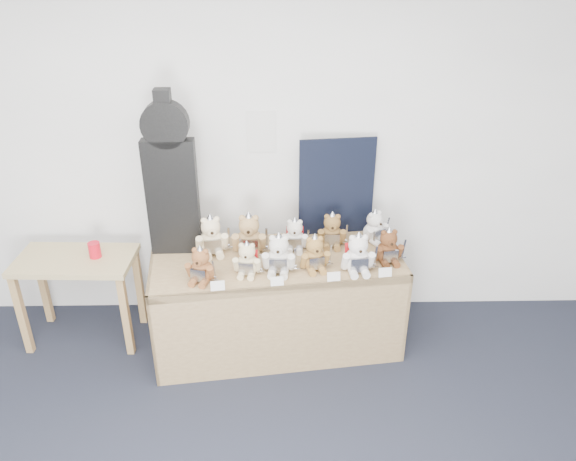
{
  "coord_description": "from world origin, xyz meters",
  "views": [
    {
      "loc": [
        0.38,
        -1.35,
        2.68
      ],
      "look_at": [
        0.44,
        1.91,
        0.99
      ],
      "focal_mm": 35.0,
      "sensor_mm": 36.0,
      "label": 1
    }
  ],
  "objects_px": {
    "display_table": "(278,283)",
    "red_cup": "(95,250)",
    "teddy_back_centre_left": "(249,236)",
    "teddy_front_centre": "(279,255)",
    "guitar_case": "(170,177)",
    "teddy_front_right": "(315,254)",
    "teddy_back_end": "(375,228)",
    "side_table": "(77,273)",
    "teddy_front_left": "(247,260)",
    "teddy_back_right": "(332,231)",
    "teddy_front_end": "(388,247)",
    "teddy_front_far_left": "(201,266)",
    "teddy_back_left": "(212,237)",
    "teddy_front_far_right": "(358,255)",
    "teddy_back_centre_right": "(295,236)"
  },
  "relations": [
    {
      "from": "display_table",
      "to": "red_cup",
      "type": "distance_m",
      "value": 1.31
    },
    {
      "from": "teddy_front_far_left",
      "to": "teddy_back_right",
      "type": "bearing_deg",
      "value": 41.66
    },
    {
      "from": "side_table",
      "to": "teddy_front_centre",
      "type": "bearing_deg",
      "value": -8.15
    },
    {
      "from": "display_table",
      "to": "side_table",
      "type": "relative_size",
      "value": 2.16
    },
    {
      "from": "teddy_back_centre_left",
      "to": "teddy_front_centre",
      "type": "bearing_deg",
      "value": -49.52
    },
    {
      "from": "guitar_case",
      "to": "display_table",
      "type": "bearing_deg",
      "value": -16.91
    },
    {
      "from": "teddy_front_right",
      "to": "side_table",
      "type": "bearing_deg",
      "value": 160.41
    },
    {
      "from": "red_cup",
      "to": "teddy_front_far_left",
      "type": "distance_m",
      "value": 0.89
    },
    {
      "from": "teddy_back_centre_left",
      "to": "teddy_back_centre_right",
      "type": "xyz_separation_m",
      "value": [
        0.32,
        0.05,
        -0.03
      ]
    },
    {
      "from": "teddy_front_right",
      "to": "teddy_back_end",
      "type": "height_order",
      "value": "teddy_front_right"
    },
    {
      "from": "teddy_front_far_left",
      "to": "teddy_back_left",
      "type": "xyz_separation_m",
      "value": [
        0.03,
        0.36,
        0.02
      ]
    },
    {
      "from": "red_cup",
      "to": "teddy_front_end",
      "type": "height_order",
      "value": "teddy_front_end"
    },
    {
      "from": "teddy_front_left",
      "to": "teddy_front_right",
      "type": "distance_m",
      "value": 0.45
    },
    {
      "from": "display_table",
      "to": "teddy_back_right",
      "type": "bearing_deg",
      "value": 25.39
    },
    {
      "from": "side_table",
      "to": "teddy_front_far_left",
      "type": "xyz_separation_m",
      "value": [
        0.95,
        -0.37,
        0.27
      ]
    },
    {
      "from": "teddy_front_right",
      "to": "teddy_back_centre_right",
      "type": "bearing_deg",
      "value": 103.01
    },
    {
      "from": "teddy_front_far_right",
      "to": "teddy_back_left",
      "type": "bearing_deg",
      "value": 160.62
    },
    {
      "from": "teddy_front_far_right",
      "to": "teddy_back_centre_left",
      "type": "height_order",
      "value": "teddy_back_centre_left"
    },
    {
      "from": "teddy_back_centre_left",
      "to": "teddy_back_end",
      "type": "relative_size",
      "value": 1.24
    },
    {
      "from": "teddy_front_right",
      "to": "teddy_front_end",
      "type": "distance_m",
      "value": 0.51
    },
    {
      "from": "teddy_front_centre",
      "to": "teddy_front_right",
      "type": "relative_size",
      "value": 1.12
    },
    {
      "from": "display_table",
      "to": "red_cup",
      "type": "bearing_deg",
      "value": 164.92
    },
    {
      "from": "teddy_back_right",
      "to": "teddy_back_end",
      "type": "xyz_separation_m",
      "value": [
        0.32,
        0.06,
        -0.0
      ]
    },
    {
      "from": "teddy_front_centre",
      "to": "teddy_front_right",
      "type": "bearing_deg",
      "value": 12.7
    },
    {
      "from": "teddy_front_right",
      "to": "teddy_back_right",
      "type": "height_order",
      "value": "teddy_back_right"
    },
    {
      "from": "teddy_back_centre_left",
      "to": "teddy_front_far_left",
      "type": "bearing_deg",
      "value": -128.43
    },
    {
      "from": "teddy_back_left",
      "to": "display_table",
      "type": "bearing_deg",
      "value": -31.44
    },
    {
      "from": "red_cup",
      "to": "teddy_front_left",
      "type": "bearing_deg",
      "value": -15.2
    },
    {
      "from": "teddy_back_centre_right",
      "to": "teddy_front_left",
      "type": "bearing_deg",
      "value": -131.78
    },
    {
      "from": "guitar_case",
      "to": "teddy_front_centre",
      "type": "height_order",
      "value": "guitar_case"
    },
    {
      "from": "side_table",
      "to": "teddy_front_right",
      "type": "distance_m",
      "value": 1.72
    },
    {
      "from": "teddy_back_centre_left",
      "to": "teddy_back_end",
      "type": "xyz_separation_m",
      "value": [
        0.9,
        0.16,
        -0.03
      ]
    },
    {
      "from": "display_table",
      "to": "teddy_front_far_right",
      "type": "bearing_deg",
      "value": -18.18
    },
    {
      "from": "teddy_back_centre_left",
      "to": "teddy_front_left",
      "type": "bearing_deg",
      "value": -89.32
    },
    {
      "from": "red_cup",
      "to": "teddy_back_centre_left",
      "type": "relative_size",
      "value": 0.34
    },
    {
      "from": "display_table",
      "to": "teddy_front_left",
      "type": "xyz_separation_m",
      "value": [
        -0.2,
        -0.12,
        0.26
      ]
    },
    {
      "from": "teddy_front_end",
      "to": "teddy_front_right",
      "type": "bearing_deg",
      "value": -179.49
    },
    {
      "from": "display_table",
      "to": "red_cup",
      "type": "xyz_separation_m",
      "value": [
        -1.29,
        0.17,
        0.18
      ]
    },
    {
      "from": "red_cup",
      "to": "teddy_back_left",
      "type": "distance_m",
      "value": 0.84
    },
    {
      "from": "teddy_front_far_right",
      "to": "teddy_back_centre_right",
      "type": "bearing_deg",
      "value": 138.62
    },
    {
      "from": "teddy_front_left",
      "to": "teddy_back_right",
      "type": "height_order",
      "value": "teddy_back_right"
    },
    {
      "from": "display_table",
      "to": "teddy_back_right",
      "type": "distance_m",
      "value": 0.53
    },
    {
      "from": "teddy_front_left",
      "to": "teddy_front_centre",
      "type": "relative_size",
      "value": 0.84
    },
    {
      "from": "side_table",
      "to": "teddy_front_centre",
      "type": "distance_m",
      "value": 1.5
    },
    {
      "from": "teddy_front_far_left",
      "to": "side_table",
      "type": "bearing_deg",
      "value": 173.1
    },
    {
      "from": "teddy_front_left",
      "to": "teddy_front_right",
      "type": "bearing_deg",
      "value": 13.21
    },
    {
      "from": "teddy_front_far_left",
      "to": "teddy_back_left",
      "type": "bearing_deg",
      "value": 99.31
    },
    {
      "from": "display_table",
      "to": "teddy_front_far_left",
      "type": "distance_m",
      "value": 0.59
    },
    {
      "from": "teddy_front_far_left",
      "to": "teddy_front_end",
      "type": "relative_size",
      "value": 0.98
    },
    {
      "from": "display_table",
      "to": "side_table",
      "type": "height_order",
      "value": "display_table"
    }
  ]
}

